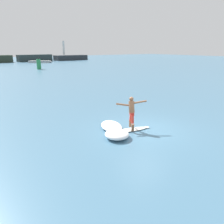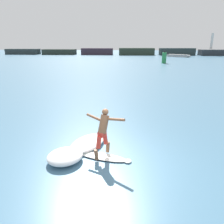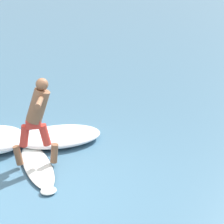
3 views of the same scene
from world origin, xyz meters
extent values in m
plane|color=#426C87|center=(0.00, 0.00, 0.00)|extent=(200.00, 200.00, 0.00)
ellipsoid|color=white|center=(-0.60, 0.30, 0.04)|extent=(1.85, 0.89, 0.08)
ellipsoid|color=white|center=(0.29, 0.09, 0.04)|extent=(0.31, 0.32, 0.07)
ellipsoid|color=#2D2D33|center=(-0.60, 0.30, 0.04)|extent=(1.87, 0.90, 0.04)
cone|color=black|center=(-1.31, 0.47, -0.06)|extent=(0.06, 0.06, 0.14)
cone|color=black|center=(-1.22, 0.30, -0.06)|extent=(0.06, 0.06, 0.14)
cone|color=black|center=(-1.16, 0.57, -0.06)|extent=(0.06, 0.06, 0.14)
cylinder|color=brown|center=(-0.44, 0.59, 0.27)|extent=(0.20, 0.21, 0.38)
cylinder|color=red|center=(-0.51, 0.46, 0.65)|extent=(0.24, 0.26, 0.42)
cylinder|color=brown|center=(-0.76, 0.01, 0.27)|extent=(0.20, 0.21, 0.38)
cylinder|color=red|center=(-0.69, 0.14, 0.65)|extent=(0.24, 0.26, 0.42)
cube|color=red|center=(-0.60, 0.30, 0.89)|extent=(0.30, 0.32, 0.16)
cylinder|color=brown|center=(-0.55, 0.39, 1.22)|extent=(0.47, 0.54, 0.66)
sphere|color=brown|center=(-0.50, 0.47, 1.61)|extent=(0.22, 0.22, 0.22)
cylinder|color=brown|center=(-0.92, 0.67, 1.34)|extent=(0.61, 0.41, 0.20)
cylinder|color=brown|center=(-0.12, 0.23, 1.45)|extent=(0.61, 0.39, 0.19)
ellipsoid|color=white|center=(-1.29, 1.12, 0.13)|extent=(1.59, 2.03, 0.26)
camera|label=1|loc=(-7.45, -7.73, 4.10)|focal=35.00mm
camera|label=2|loc=(0.43, -6.34, 3.83)|focal=35.00mm
camera|label=3|loc=(5.19, -2.08, 3.58)|focal=60.00mm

